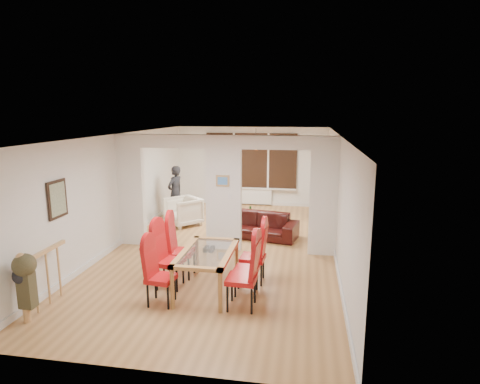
% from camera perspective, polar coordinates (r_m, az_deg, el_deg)
% --- Properties ---
extents(floor, '(5.00, 9.00, 0.01)m').
position_cam_1_polar(floor, '(9.34, -2.28, -8.01)').
color(floor, '#B47F48').
rests_on(floor, ground).
extents(room_walls, '(5.00, 9.00, 2.60)m').
position_cam_1_polar(room_walls, '(8.99, -2.34, -0.18)').
color(room_walls, silver).
rests_on(room_walls, floor).
extents(divider_wall, '(5.00, 0.18, 2.60)m').
position_cam_1_polar(divider_wall, '(8.99, -2.34, -0.18)').
color(divider_wall, white).
rests_on(divider_wall, floor).
extents(bay_window_blinds, '(3.00, 0.08, 1.80)m').
position_cam_1_polar(bay_window_blinds, '(13.28, 1.59, 4.49)').
color(bay_window_blinds, black).
rests_on(bay_window_blinds, room_walls).
extents(radiator, '(1.40, 0.08, 0.50)m').
position_cam_1_polar(radiator, '(13.44, 1.53, -0.61)').
color(radiator, white).
rests_on(radiator, floor).
extents(pendant_light, '(0.36, 0.36, 0.36)m').
position_cam_1_polar(pendant_light, '(12.05, 2.27, 6.88)').
color(pendant_light, orange).
rests_on(pendant_light, room_walls).
extents(stair_newel, '(0.40, 1.20, 1.10)m').
position_cam_1_polar(stair_newel, '(7.24, -25.94, -10.48)').
color(stair_newel, tan).
rests_on(stair_newel, floor).
extents(wall_poster, '(0.04, 0.52, 0.67)m').
position_cam_1_polar(wall_poster, '(7.70, -24.55, -0.93)').
color(wall_poster, gray).
rests_on(wall_poster, room_walls).
extents(pillar_photo, '(0.30, 0.03, 0.25)m').
position_cam_1_polar(pillar_photo, '(8.84, -2.49, 1.60)').
color(pillar_photo, '#4C8CD8').
rests_on(pillar_photo, divider_wall).
extents(dining_table, '(0.88, 1.57, 0.73)m').
position_cam_1_polar(dining_table, '(7.17, -4.68, -11.11)').
color(dining_table, '#AE7840').
rests_on(dining_table, floor).
extents(dining_chair_la, '(0.46, 0.46, 1.05)m').
position_cam_1_polar(dining_chair_la, '(6.76, -11.19, -11.31)').
color(dining_chair_la, red).
rests_on(dining_chair_la, floor).
extents(dining_chair_lb, '(0.53, 0.53, 1.12)m').
position_cam_1_polar(dining_chair_lb, '(7.32, -9.99, -9.13)').
color(dining_chair_lb, red).
rests_on(dining_chair_lb, floor).
extents(dining_chair_lc, '(0.47, 0.47, 1.13)m').
position_cam_1_polar(dining_chair_lc, '(7.75, -8.30, -7.87)').
color(dining_chair_lc, red).
rests_on(dining_chair_lc, floor).
extents(dining_chair_ra, '(0.48, 0.48, 1.16)m').
position_cam_1_polar(dining_chair_ra, '(6.49, 0.21, -11.53)').
color(dining_chair_ra, red).
rests_on(dining_chair_ra, floor).
extents(dining_chair_rb, '(0.44, 0.44, 1.03)m').
position_cam_1_polar(dining_chair_rb, '(6.98, 0.90, -10.41)').
color(dining_chair_rb, red).
rests_on(dining_chair_rb, floor).
extents(dining_chair_rc, '(0.47, 0.47, 1.09)m').
position_cam_1_polar(dining_chair_rc, '(7.44, 1.84, -8.72)').
color(dining_chair_rc, red).
rests_on(dining_chair_rc, floor).
extents(sofa, '(2.22, 1.21, 0.61)m').
position_cam_1_polar(sofa, '(10.10, 2.18, -4.67)').
color(sofa, black).
rests_on(sofa, floor).
extents(armchair, '(1.19, 1.19, 0.77)m').
position_cam_1_polar(armchair, '(11.19, -8.07, -2.75)').
color(armchair, beige).
rests_on(armchair, floor).
extents(person, '(0.67, 0.56, 1.56)m').
position_cam_1_polar(person, '(11.82, -9.19, -0.07)').
color(person, black).
rests_on(person, floor).
extents(television, '(0.95, 0.30, 0.54)m').
position_cam_1_polar(television, '(12.21, 10.12, -2.17)').
color(television, black).
rests_on(television, floor).
extents(coffee_table, '(0.99, 0.62, 0.21)m').
position_cam_1_polar(coffee_table, '(11.47, 1.43, -3.73)').
color(coffee_table, '#331D11').
rests_on(coffee_table, floor).
extents(bottle, '(0.06, 0.06, 0.25)m').
position_cam_1_polar(bottle, '(11.44, 1.48, -2.58)').
color(bottle, '#143F19').
rests_on(bottle, coffee_table).
extents(bowl, '(0.21, 0.21, 0.05)m').
position_cam_1_polar(bowl, '(11.52, 1.79, -2.99)').
color(bowl, '#331D11').
rests_on(bowl, coffee_table).
extents(shoes, '(0.22, 0.24, 0.09)m').
position_cam_1_polar(shoes, '(9.15, -4.45, -8.15)').
color(shoes, black).
rests_on(shoes, floor).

